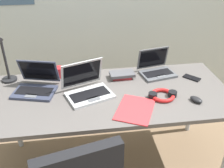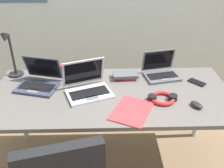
# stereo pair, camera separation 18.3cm
# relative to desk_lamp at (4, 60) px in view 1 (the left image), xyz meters

# --- Properties ---
(ground_plane) EXTENTS (12.00, 12.00, 0.00)m
(ground_plane) POSITION_rel_desk_lamp_xyz_m (0.80, -0.28, -0.94)
(ground_plane) COLOR #7A6047
(desk) EXTENTS (1.80, 0.80, 0.74)m
(desk) POSITION_rel_desk_lamp_xyz_m (0.80, -0.28, -0.25)
(desk) COLOR #595451
(desk) RESTS_ON ground_plane
(desk_lamp) EXTENTS (0.12, 0.18, 0.40)m
(desk_lamp) POSITION_rel_desk_lamp_xyz_m (0.00, 0.00, 0.00)
(desk_lamp) COLOR black
(desk_lamp) RESTS_ON desk
(laptop_back_right) EXTENTS (0.31, 0.28, 0.21)m
(laptop_back_right) POSITION_rel_desk_lamp_xyz_m (1.21, -0.02, -0.15)
(laptop_back_right) COLOR #515459
(laptop_back_right) RESTS_ON desk
(laptop_by_keyboard) EXTENTS (0.40, 0.37, 0.24)m
(laptop_by_keyboard) POSITION_rel_desk_lamp_xyz_m (0.62, -0.26, -0.15)
(laptop_by_keyboard) COLOR #B7BABC
(laptop_by_keyboard) RESTS_ON desk
(laptop_center) EXTENTS (0.36, 0.34, 0.22)m
(laptop_center) POSITION_rel_desk_lamp_xyz_m (0.23, -0.16, -0.15)
(laptop_center) COLOR #33384C
(laptop_center) RESTS_ON desk
(computer_mouse) EXTENTS (0.10, 0.11, 0.03)m
(computer_mouse) POSITION_rel_desk_lamp_xyz_m (1.38, -0.47, -0.18)
(computer_mouse) COLOR black
(computer_mouse) RESTS_ON desk
(cell_phone) EXTENTS (0.14, 0.14, 0.01)m
(cell_phone) POSITION_rel_desk_lamp_xyz_m (1.48, -0.14, -0.19)
(cell_phone) COLOR black
(cell_phone) RESTS_ON desk
(headphones) EXTENTS (0.21, 0.18, 0.04)m
(headphones) POSITION_rel_desk_lamp_xyz_m (1.16, -0.38, -0.18)
(headphones) COLOR red
(headphones) RESTS_ON desk
(book_stack) EXTENTS (0.21, 0.13, 0.05)m
(book_stack) POSITION_rel_desk_lamp_xyz_m (0.91, -0.05, -0.17)
(book_stack) COLOR maroon
(book_stack) RESTS_ON desk
(paper_folder_back_right) EXTENTS (0.34, 0.38, 0.01)m
(paper_folder_back_right) POSITION_rel_desk_lamp_xyz_m (0.93, -0.51, -0.19)
(paper_folder_back_right) COLOR red
(paper_folder_back_right) RESTS_ON desk
(coffee_mug) EXTENTS (0.11, 0.08, 0.09)m
(coffee_mug) POSITION_rel_desk_lamp_xyz_m (0.40, 0.03, -0.15)
(coffee_mug) COLOR #B21E23
(coffee_mug) RESTS_ON desk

